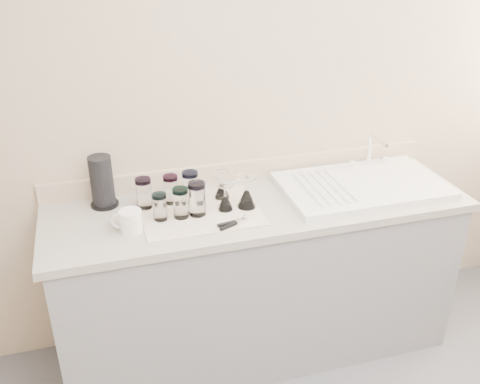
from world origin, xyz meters
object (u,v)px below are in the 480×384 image
object	(u,v)px
goblet_front_left	(225,201)
goblet_back_left	(222,189)
tumbler_lavender	(197,199)
goblet_front_right	(247,197)
tumbler_purple	(190,187)
can_opener	(233,223)
tumbler_cyan	(171,189)
paper_towel_roll	(102,182)
tumbler_magenta	(160,207)
sink_unit	(362,185)
tumbler_teal	(144,193)
tumbler_blue	(181,203)
white_mug	(130,221)

from	to	relation	value
goblet_front_left	goblet_back_left	bearing A→B (deg)	83.23
tumbler_lavender	goblet_front_right	bearing A→B (deg)	1.90
tumbler_purple	goblet_front_left	bearing A→B (deg)	-42.10
can_opener	goblet_front_right	bearing A→B (deg)	53.66
tumbler_cyan	goblet_back_left	bearing A→B (deg)	-3.21
goblet_back_left	paper_towel_roll	bearing A→B (deg)	170.70
goblet_front_right	paper_towel_roll	xyz separation A→B (m)	(-0.65, 0.22, 0.06)
tumbler_lavender	goblet_back_left	size ratio (longest dim) A/B	1.20
paper_towel_roll	tumbler_magenta	bearing A→B (deg)	-43.67
sink_unit	tumbler_teal	world-z (taller)	sink_unit
goblet_back_left	paper_towel_roll	xyz separation A→B (m)	(-0.56, 0.09, 0.07)
goblet_front_right	goblet_front_left	bearing A→B (deg)	177.63
sink_unit	goblet_front_left	size ratio (longest dim) A/B	6.24
tumbler_purple	tumbler_magenta	xyz separation A→B (m)	(-0.17, -0.14, -0.01)
sink_unit	tumbler_teal	size ratio (longest dim) A/B	5.51
tumbler_magenta	paper_towel_roll	xyz separation A→B (m)	(-0.24, 0.23, 0.05)
tumbler_purple	tumbler_cyan	bearing A→B (deg)	173.02
tumbler_blue	tumbler_lavender	world-z (taller)	tumbler_lavender
tumbler_purple	goblet_front_left	xyz separation A→B (m)	(0.14, -0.13, -0.03)
goblet_back_left	tumbler_lavender	bearing A→B (deg)	-138.09
tumbler_blue	goblet_back_left	distance (m)	0.27
tumbler_magenta	can_opener	size ratio (longest dim) A/B	0.90
sink_unit	tumbler_cyan	size ratio (longest dim) A/B	5.82
tumbler_cyan	goblet_back_left	distance (m)	0.25
tumbler_magenta	goblet_front_right	world-z (taller)	goblet_front_right
goblet_front_right	white_mug	bearing A→B (deg)	-173.74
tumbler_purple	white_mug	world-z (taller)	tumbler_purple
tumbler_cyan	goblet_front_left	size ratio (longest dim) A/B	1.07
tumbler_purple	tumbler_blue	distance (m)	0.16
tumbler_blue	goblet_front_left	size ratio (longest dim) A/B	1.10
goblet_front_left	tumbler_magenta	bearing A→B (deg)	-178.03
tumbler_blue	goblet_back_left	xyz separation A→B (m)	(0.23, 0.14, -0.03)
sink_unit	can_opener	size ratio (longest dim) A/B	5.72
tumbler_lavender	can_opener	xyz separation A→B (m)	(0.13, -0.14, -0.07)
tumbler_magenta	tumbler_lavender	world-z (taller)	tumbler_lavender
tumbler_magenta	goblet_back_left	xyz separation A→B (m)	(0.32, 0.13, -0.02)
sink_unit	tumbler_blue	bearing A→B (deg)	-177.27
tumbler_purple	white_mug	xyz separation A→B (m)	(-0.31, -0.19, -0.04)
tumbler_magenta	goblet_front_left	size ratio (longest dim) A/B	0.98
tumbler_lavender	goblet_back_left	world-z (taller)	tumbler_lavender
can_opener	white_mug	world-z (taller)	white_mug
can_opener	white_mug	size ratio (longest dim) A/B	0.96
sink_unit	white_mug	bearing A→B (deg)	-175.36
tumbler_purple	goblet_front_left	size ratio (longest dim) A/B	1.17
tumbler_cyan	goblet_front_right	xyz separation A→B (m)	(0.34, -0.14, -0.02)
goblet_back_left	paper_towel_roll	world-z (taller)	paper_towel_roll
can_opener	white_mug	xyz separation A→B (m)	(-0.44, 0.09, 0.03)
goblet_front_left	white_mug	size ratio (longest dim) A/B	0.88
tumbler_lavender	tumbler_magenta	bearing A→B (deg)	179.46
goblet_back_left	can_opener	bearing A→B (deg)	-94.29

